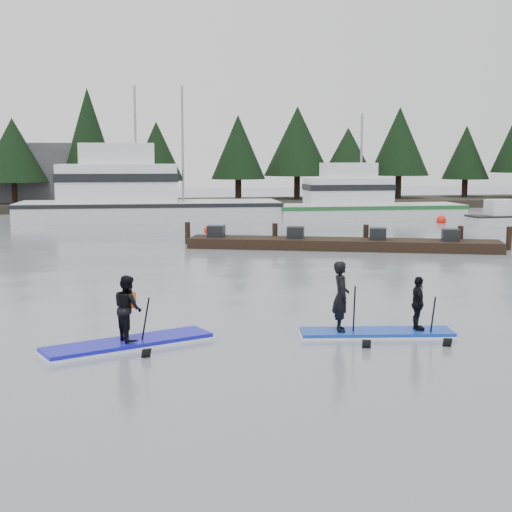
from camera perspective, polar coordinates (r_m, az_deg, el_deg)
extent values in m
plane|color=slate|center=(14.77, 4.51, -7.35)|extent=(160.00, 160.00, 0.00)
cube|color=#2D281E|center=(55.97, -7.10, 4.11)|extent=(70.00, 8.00, 0.60)
cube|color=silver|center=(45.38, -8.46, 2.99)|extent=(16.36, 5.48, 2.15)
cube|color=white|center=(45.32, -10.97, 5.76)|extent=(7.44, 3.67, 2.33)
cylinder|color=gray|center=(45.25, -9.61, 8.82)|extent=(0.14, 0.14, 7.12)
cube|color=silver|center=(46.62, 9.03, 3.07)|extent=(12.07, 3.89, 1.71)
cube|color=white|center=(46.09, 7.37, 5.18)|extent=(5.47, 2.67, 1.71)
cylinder|color=gray|center=(46.28, 8.42, 7.68)|extent=(0.14, 0.14, 5.75)
cube|color=black|center=(30.69, 6.90, 0.95)|extent=(13.01, 6.14, 0.44)
sphere|color=red|center=(44.41, 14.60, 2.58)|extent=(0.58, 0.58, 0.58)
sphere|color=red|center=(37.16, -3.79, 1.84)|extent=(0.51, 0.51, 0.51)
cube|color=#1313B2|center=(15.06, -10.16, -6.89)|extent=(3.59, 2.10, 0.13)
imported|color=black|center=(14.89, -10.23, -4.11)|extent=(0.72, 0.81, 1.36)
cube|color=#FF5D15|center=(14.86, -10.25, -3.49)|extent=(0.35, 0.30, 0.32)
cylinder|color=black|center=(14.89, -8.97, -5.88)|extent=(0.25, 0.89, 1.53)
cube|color=#1337B2|center=(15.94, 9.62, -6.08)|extent=(3.41, 1.29, 0.12)
imported|color=black|center=(15.62, 6.81, -3.21)|extent=(0.45, 0.61, 1.53)
cylinder|color=black|center=(15.54, 7.83, -4.97)|extent=(0.31, 0.91, 1.59)
imported|color=black|center=(16.01, 12.84, -3.71)|extent=(0.39, 0.73, 1.19)
cylinder|color=black|center=(15.97, 13.86, -5.48)|extent=(0.29, 0.84, 1.47)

